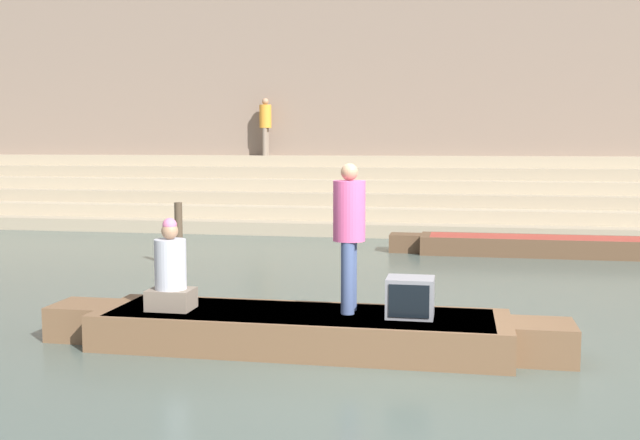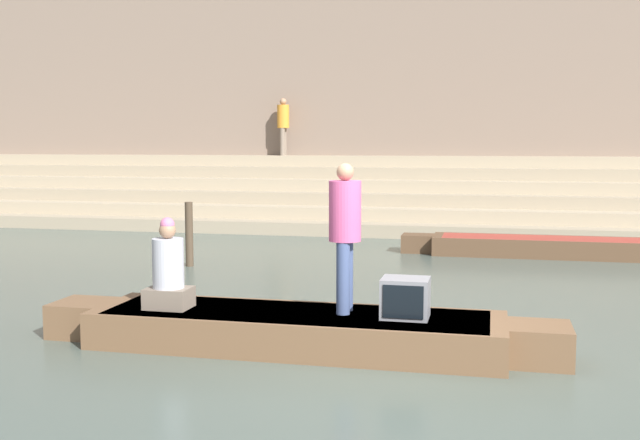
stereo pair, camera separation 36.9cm
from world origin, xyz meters
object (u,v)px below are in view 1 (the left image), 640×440
(person_rowing, at_px, (171,274))
(mooring_post, at_px, (179,235))
(person_standing, at_px, (349,227))
(rowboat_main, at_px, (300,329))
(person_on_steps, at_px, (265,123))
(moored_boat_shore, at_px, (536,245))
(tv_set, at_px, (410,297))

(person_rowing, xyz_separation_m, mooring_post, (-1.86, 5.01, -0.21))
(person_standing, xyz_separation_m, person_rowing, (-1.97, -0.24, -0.53))
(rowboat_main, bearing_deg, mooring_post, 127.33)
(person_standing, bearing_deg, person_rowing, -177.87)
(person_rowing, distance_m, person_on_steps, 14.21)
(person_rowing, height_order, mooring_post, person_rowing)
(moored_boat_shore, xyz_separation_m, mooring_post, (-6.55, -2.73, 0.39))
(person_standing, distance_m, person_rowing, 2.06)
(rowboat_main, bearing_deg, tv_set, 3.96)
(tv_set, relative_size, person_on_steps, 0.30)
(rowboat_main, bearing_deg, person_on_steps, 109.52)
(person_standing, relative_size, person_on_steps, 0.97)
(tv_set, bearing_deg, person_rowing, 175.12)
(person_on_steps, bearing_deg, rowboat_main, 159.55)
(person_standing, height_order, mooring_post, person_standing)
(moored_boat_shore, bearing_deg, person_on_steps, 140.27)
(person_rowing, xyz_separation_m, person_on_steps, (-2.54, 13.83, 2.05))
(person_standing, xyz_separation_m, tv_set, (0.68, -0.11, -0.72))
(person_on_steps, bearing_deg, person_rowing, 153.75)
(rowboat_main, distance_m, mooring_post, 5.92)
(person_standing, bearing_deg, person_on_steps, 103.69)
(person_on_steps, bearing_deg, person_standing, 161.71)
(person_on_steps, bearing_deg, mooring_post, 147.77)
(person_rowing, relative_size, person_on_steps, 0.61)
(rowboat_main, height_order, moored_boat_shore, rowboat_main)
(mooring_post, xyz_separation_m, person_on_steps, (-0.68, 8.82, 2.26))
(person_standing, xyz_separation_m, mooring_post, (-3.83, 4.77, -0.75))
(rowboat_main, relative_size, moored_boat_shore, 0.98)
(person_standing, bearing_deg, rowboat_main, -171.15)
(person_rowing, relative_size, moored_boat_shore, 0.17)
(moored_boat_shore, height_order, person_on_steps, person_on_steps)
(rowboat_main, bearing_deg, moored_boat_shore, 70.28)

